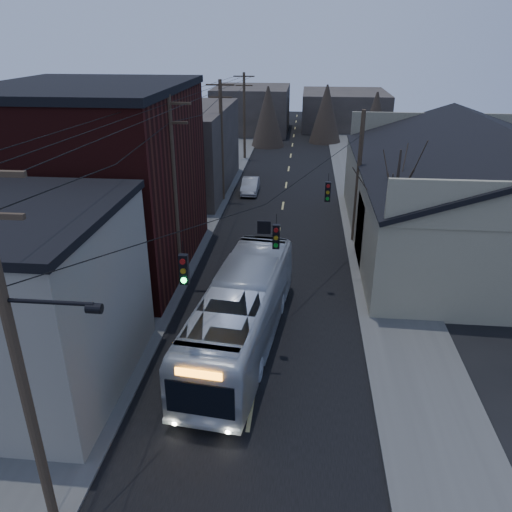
# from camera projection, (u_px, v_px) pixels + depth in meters

# --- Properties ---
(road_surface) EXTENTS (9.00, 110.00, 0.02)m
(road_surface) POSITION_uv_depth(u_px,v_px,m) (282.00, 214.00, 38.16)
(road_surface) COLOR black
(road_surface) RESTS_ON ground
(sidewalk_left) EXTENTS (4.00, 110.00, 0.12)m
(sidewalk_left) POSITION_uv_depth(u_px,v_px,m) (198.00, 211.00, 38.73)
(sidewalk_left) COLOR #474744
(sidewalk_left) RESTS_ON ground
(sidewalk_right) EXTENTS (4.00, 110.00, 0.12)m
(sidewalk_right) POSITION_uv_depth(u_px,v_px,m) (368.00, 216.00, 37.56)
(sidewalk_right) COLOR #474744
(sidewalk_right) RESTS_ON ground
(building_clapboard) EXTENTS (8.00, 8.00, 7.00)m
(building_clapboard) POSITION_uv_depth(u_px,v_px,m) (12.00, 303.00, 18.47)
(building_clapboard) COLOR gray
(building_clapboard) RESTS_ON ground
(building_brick) EXTENTS (10.00, 12.00, 10.00)m
(building_brick) POSITION_uv_depth(u_px,v_px,m) (96.00, 183.00, 27.94)
(building_brick) COLOR black
(building_brick) RESTS_ON ground
(building_left_far) EXTENTS (9.00, 14.00, 7.00)m
(building_left_far) POSITION_uv_depth(u_px,v_px,m) (176.00, 149.00, 43.04)
(building_left_far) COLOR #342E29
(building_left_far) RESTS_ON ground
(warehouse) EXTENTS (16.16, 20.60, 7.73)m
(warehouse) POSITION_uv_depth(u_px,v_px,m) (485.00, 206.00, 31.36)
(warehouse) COLOR #7B745A
(warehouse) RESTS_ON ground
(building_far_left) EXTENTS (10.00, 12.00, 6.00)m
(building_far_left) POSITION_uv_depth(u_px,v_px,m) (252.00, 109.00, 69.28)
(building_far_left) COLOR #342E29
(building_far_left) RESTS_ON ground
(building_far_right) EXTENTS (12.00, 14.00, 5.00)m
(building_far_right) POSITION_uv_depth(u_px,v_px,m) (344.00, 109.00, 72.86)
(building_far_right) COLOR #342E29
(building_far_right) RESTS_ON ground
(bare_tree) EXTENTS (0.40, 0.40, 7.20)m
(bare_tree) POSITION_uv_depth(u_px,v_px,m) (393.00, 216.00, 27.03)
(bare_tree) COLOR black
(bare_tree) RESTS_ON ground
(utility_lines) EXTENTS (11.24, 45.28, 10.50)m
(utility_lines) POSITION_uv_depth(u_px,v_px,m) (229.00, 168.00, 31.10)
(utility_lines) COLOR #382B1E
(utility_lines) RESTS_ON ground
(bus) EXTENTS (4.02, 11.91, 3.25)m
(bus) POSITION_uv_depth(u_px,v_px,m) (241.00, 313.00, 21.49)
(bus) COLOR silver
(bus) RESTS_ON ground
(parked_car) EXTENTS (1.39, 3.89, 1.28)m
(parked_car) POSITION_uv_depth(u_px,v_px,m) (250.00, 186.00, 43.00)
(parked_car) COLOR #9C9EA3
(parked_car) RESTS_ON ground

